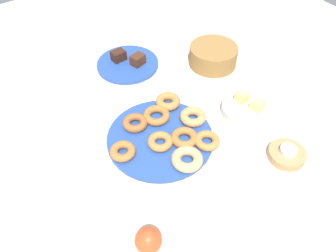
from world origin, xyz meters
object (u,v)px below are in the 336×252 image
object	(u,v)px
donut_2	(160,142)
candle_holder	(287,155)
donut_7	(207,141)
basket	(213,56)
donut_0	(193,117)
brownie_far	(138,60)
donut_8	(184,138)
apple	(148,240)
brownie_near	(118,56)
cake_plate	(128,64)
melon_chunk_left	(242,97)
tealight	(288,150)
donut_5	(187,159)
melon_chunk_right	(258,105)
donut_4	(123,151)
fruit_bowl	(247,109)
donut_1	(156,115)
donut_6	(168,101)
donut_plate	(160,138)
donut_3	(135,123)

from	to	relation	value
donut_2	candle_holder	xyz separation A→B (m)	(0.25, 0.29, -0.01)
donut_7	basket	world-z (taller)	basket
donut_0	brownie_far	bearing A→B (deg)	178.45
donut_8	apple	distance (m)	0.34
donut_0	apple	bearing A→B (deg)	-51.63
donut_2	candle_holder	world-z (taller)	donut_2
brownie_near	candle_holder	world-z (taller)	brownie_near
cake_plate	melon_chunk_left	bearing A→B (deg)	24.72
tealight	donut_5	bearing A→B (deg)	-119.16
melon_chunk_right	apple	size ratio (longest dim) A/B	0.54
donut_4	fruit_bowl	world-z (taller)	donut_4
donut_1	donut_6	xyz separation A→B (m)	(-0.03, 0.07, 0.00)
donut_0	melon_chunk_left	world-z (taller)	melon_chunk_left
donut_7	melon_chunk_left	world-z (taller)	melon_chunk_left
donut_6	basket	size ratio (longest dim) A/B	0.46
donut_1	brownie_far	distance (m)	0.31
donut_4	donut_8	bearing A→B (deg)	71.44
donut_0	tealight	size ratio (longest dim) A/B	1.71
donut_plate	brownie_near	world-z (taller)	brownie_near
apple	donut_0	bearing A→B (deg)	128.37
melon_chunk_left	donut_6	bearing A→B (deg)	-125.40
donut_3	donut_6	world-z (taller)	donut_6
donut_2	donut_5	distance (m)	0.10
tealight	basket	size ratio (longest dim) A/B	0.27
cake_plate	donut_1	bearing A→B (deg)	-12.89
tealight	melon_chunk_left	world-z (taller)	melon_chunk_left
brownie_far	candle_holder	bearing A→B (deg)	11.79
donut_3	candle_holder	xyz separation A→B (m)	(0.36, 0.31, -0.01)
fruit_bowl	candle_holder	bearing A→B (deg)	-9.47
donut_3	melon_chunk_right	xyz separation A→B (m)	(0.18, 0.36, 0.03)
fruit_bowl	apple	world-z (taller)	apple
donut_5	brownie_far	xyz separation A→B (m)	(-0.49, 0.13, 0.01)
donut_5	melon_chunk_left	bearing A→B (deg)	107.00
donut_1	donut_8	bearing A→B (deg)	7.77
donut_2	brownie_near	world-z (taller)	brownie_near
donut_7	tealight	world-z (taller)	tealight
brownie_near	candle_holder	distance (m)	0.73
donut_4	tealight	size ratio (longest dim) A/B	1.57
tealight	basket	world-z (taller)	basket
donut_plate	donut_8	bearing A→B (deg)	43.53
donut_5	cake_plate	size ratio (longest dim) A/B	0.38
donut_1	melon_chunk_right	distance (m)	0.33
cake_plate	donut_8	bearing A→B (deg)	-7.01
donut_6	donut_8	world-z (taller)	donut_6
brownie_far	fruit_bowl	world-z (taller)	brownie_far
melon_chunk_right	donut_0	bearing A→B (deg)	-116.73
fruit_bowl	melon_chunk_left	distance (m)	0.05
donut_5	cake_plate	xyz separation A→B (m)	(-0.52, 0.10, -0.02)
donut_6	donut_7	xyz separation A→B (m)	(0.21, -0.00, -0.00)
donut_2	melon_chunk_right	size ratio (longest dim) A/B	2.16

